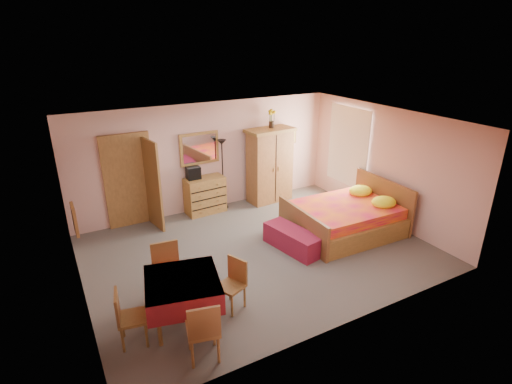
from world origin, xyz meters
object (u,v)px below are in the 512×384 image
wall_mirror (199,148)px  dining_table (184,301)px  bench (292,240)px  chair_south (203,328)px  chair_east (231,286)px  bed (345,210)px  floor_lamp (223,175)px  chair_north (169,274)px  stereo (193,173)px  chair_west (132,317)px  wardrobe (270,165)px  chest_of_drawers (205,195)px  sunflower_vase (272,119)px

wall_mirror → dining_table: wall_mirror is taller
bench → dining_table: (-2.64, -1.06, 0.17)m
chair_south → chair_east: 1.06m
wall_mirror → bed: (2.23, -2.64, -1.02)m
wall_mirror → bench: wall_mirror is taller
floor_lamp → dining_table: 4.30m
chair_south → chair_north: (-0.02, 1.41, 0.02)m
dining_table → chair_north: chair_north is taller
stereo → chair_west: size_ratio=0.37×
chair_east → wall_mirror: bearing=-38.9°
bench → chair_west: bearing=-161.9°
dining_table → floor_lamp: bearing=57.6°
floor_lamp → chair_east: size_ratio=2.09×
wall_mirror → chair_north: (-1.81, -3.15, -1.07)m
chair_east → wardrobe: bearing=-62.0°
bed → chair_east: bed is taller
dining_table → chair_west: size_ratio=1.24×
chest_of_drawers → floor_lamp: bearing=-0.0°
stereo → dining_table: bearing=-113.2°
floor_lamp → wardrobe: bearing=-5.8°
chair_south → dining_table: bearing=103.5°
chair_north → chair_west: chair_north is taller
wall_mirror → bed: bearing=-52.6°
wardrobe → chair_east: bearing=-133.3°
chair_west → floor_lamp: bearing=151.5°
sunflower_vase → chair_east: 4.88m
bed → bench: size_ratio=1.78×
chair_east → bed: bearing=-93.9°
bench → bed: bearing=3.4°
wardrobe → sunflower_vase: size_ratio=4.14×
bench → chair_west: chair_west is taller
sunflower_vase → wardrobe: bearing=-138.6°
stereo → chair_north: (-1.57, -2.99, -0.54)m
floor_lamp → chair_west: size_ratio=2.04×
stereo → chair_east: stereo is taller
sunflower_vase → chair_east: (-2.85, -3.57, -1.70)m
chair_south → chair_north: size_ratio=0.95×
bed → chair_south: bearing=-153.0°
bench → chair_east: (-1.89, -1.09, 0.20)m
chair_south → chair_west: size_ratio=1.09×
sunflower_vase → chair_west: 5.90m
chair_south → bed: bearing=38.9°
sunflower_vase → dining_table: 5.35m
chair_west → sunflower_vase: bearing=140.7°
wall_mirror → stereo: bearing=-150.0°
stereo → floor_lamp: floor_lamp is taller
bed → dining_table: size_ratio=2.16×
bench → chair_south: (-2.64, -1.83, 0.25)m
wardrobe → bench: 2.68m
bench → chair_west: size_ratio=1.50×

